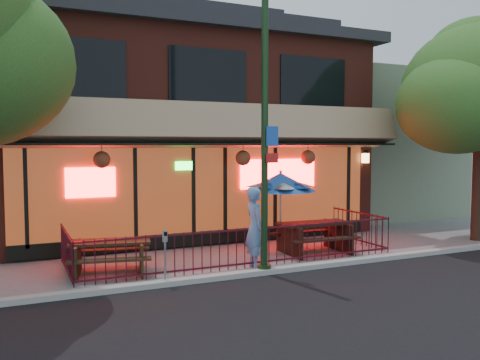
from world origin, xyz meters
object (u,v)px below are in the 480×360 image
Objects in this scene: patio_umbrella at (281,182)px; street_tree_right at (480,82)px; picnic_table_left at (110,252)px; street_light at (265,138)px; parking_meter_near at (165,248)px; picnic_table_right at (314,233)px; pedestrian at (255,228)px.

street_tree_right is at bearing -10.58° from patio_umbrella.
patio_umbrella is at bearing 169.42° from street_tree_right.
street_light is at bearing -23.33° from picnic_table_left.
picnic_table_left is 1.74m from parking_meter_near.
patio_umbrella is at bearing 28.81° from parking_meter_near.
street_tree_right is at bearing 7.01° from street_light.
street_tree_right reaches higher than parking_meter_near.
picnic_table_left is (-3.30, 1.42, -2.63)m from street_light.
picnic_table_right is at bearing -0.14° from picnic_table_left.
street_tree_right is at bearing 5.61° from parking_meter_near.
picnic_table_right is 1.74× the size of parking_meter_near.
picnic_table_left is 1.01× the size of picnic_table_right.
street_tree_right reaches higher than street_light.
parking_meter_near is at bearing -151.19° from patio_umbrella.
street_light is 1.00× the size of street_tree_right.
picnic_table_left is 5.20m from patio_umbrella.
pedestrian is 1.68× the size of parking_meter_near.
street_light is 8.30m from street_tree_right.
pedestrian is (-2.28, -0.91, 0.43)m from picnic_table_right.
street_tree_right is 5.91× the size of parking_meter_near.
pedestrian is at bearing -158.34° from picnic_table_right.
street_tree_right is at bearing -4.17° from picnic_table_right.
parking_meter_near is (0.90, -1.46, 0.29)m from picnic_table_left.
picnic_table_right is at bearing -63.02° from pedestrian.
street_tree_right reaches higher than pedestrian.
pedestrian is (0.01, 0.50, -2.15)m from street_light.
picnic_table_left is at bearing 121.60° from parking_meter_near.
parking_meter_near is at bearing -174.39° from street_tree_right.
street_tree_right is 3.39× the size of picnic_table_right.
picnic_table_right is 4.91m from parking_meter_near.
patio_umbrella is (-0.64, 0.78, 1.38)m from picnic_table_right.
parking_meter_near is (-2.41, -0.54, -0.19)m from pedestrian.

